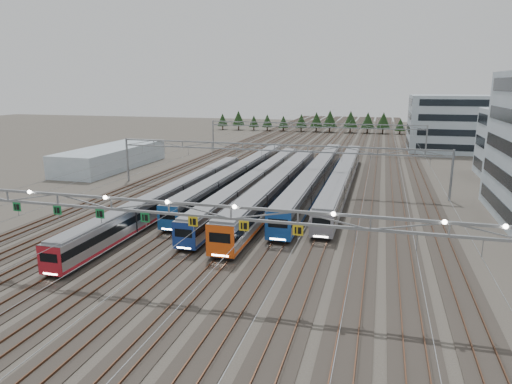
% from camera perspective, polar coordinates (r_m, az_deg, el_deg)
% --- Properties ---
extents(ground, '(400.00, 400.00, 0.00)m').
position_cam_1_polar(ground, '(42.24, -10.41, -11.57)').
color(ground, '#47423A').
rests_on(ground, ground).
extents(track_bed, '(54.00, 260.00, 5.42)m').
position_cam_1_polar(track_bed, '(136.39, 8.07, 6.35)').
color(track_bed, '#2D2823').
rests_on(track_bed, ground).
extents(train_a, '(2.55, 53.46, 3.31)m').
position_cam_1_polar(train_a, '(67.45, -10.04, -0.39)').
color(train_a, black).
rests_on(train_a, ground).
extents(train_b, '(2.73, 56.77, 3.55)m').
position_cam_1_polar(train_b, '(80.87, -2.15, 2.16)').
color(train_b, black).
rests_on(train_b, ground).
extents(train_c, '(2.67, 58.96, 3.47)m').
position_cam_1_polar(train_c, '(75.57, 0.12, 1.35)').
color(train_c, black).
rests_on(train_c, ground).
extents(train_d, '(3.05, 54.14, 3.97)m').
position_cam_1_polar(train_d, '(71.00, 2.85, 0.76)').
color(train_d, black).
rests_on(train_d, ground).
extents(train_e, '(3.01, 59.55, 3.92)m').
position_cam_1_polar(train_e, '(79.02, 7.48, 1.93)').
color(train_e, black).
rests_on(train_e, ground).
extents(train_f, '(2.80, 58.16, 3.65)m').
position_cam_1_polar(train_f, '(80.15, 10.83, 1.87)').
color(train_f, black).
rests_on(train_f, ground).
extents(gantry_near, '(56.36, 0.61, 8.08)m').
position_cam_1_polar(gantry_near, '(39.73, -10.97, -2.30)').
color(gantry_near, gray).
rests_on(gantry_near, ground).
extents(gantry_mid, '(56.36, 0.36, 8.00)m').
position_cam_1_polar(gantry_mid, '(77.12, 2.33, 4.90)').
color(gantry_mid, gray).
rests_on(gantry_mid, ground).
extents(gantry_far, '(56.36, 0.36, 8.00)m').
position_cam_1_polar(gantry_far, '(121.09, 7.21, 7.85)').
color(gantry_far, gray).
rests_on(gantry_far, ground).
extents(depot_bldg_north, '(22.00, 18.00, 14.90)m').
position_cam_1_polar(depot_bldg_north, '(134.77, 23.29, 7.88)').
color(depot_bldg_north, '#A2B6C1').
rests_on(depot_bldg_north, ground).
extents(west_shed, '(10.00, 30.00, 4.50)m').
position_cam_1_polar(west_shed, '(103.89, -17.56, 4.16)').
color(west_shed, '#A2B6C1').
rests_on(west_shed, ground).
extents(treeline, '(100.10, 5.60, 7.02)m').
position_cam_1_polar(treeline, '(175.45, 10.56, 8.68)').
color(treeline, '#332114').
rests_on(treeline, ground).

